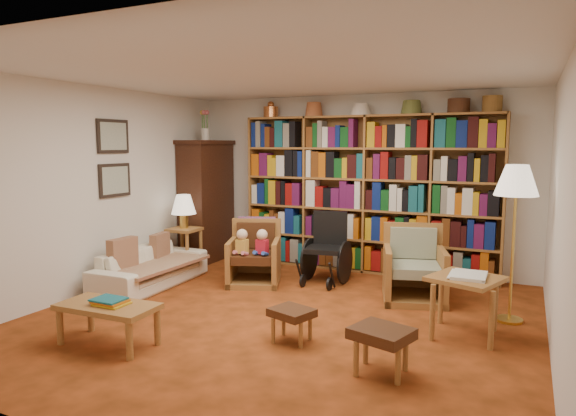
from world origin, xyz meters
The scene contains 23 objects.
floor centered at (0.00, 0.00, 0.00)m, with size 5.00×5.00×0.00m, color #A84519.
ceiling centered at (0.00, 0.00, 2.50)m, with size 5.00×5.00×0.00m, color silver.
wall_back centered at (0.00, 2.50, 1.25)m, with size 5.00×5.00×0.00m, color silver.
wall_front centered at (0.00, -2.50, 1.25)m, with size 5.00×5.00×0.00m, color silver.
wall_left centered at (-2.50, 0.00, 1.25)m, with size 5.00×5.00×0.00m, color silver.
wall_right centered at (2.50, 0.00, 1.25)m, with size 5.00×5.00×0.00m, color silver.
bookshelf centered at (0.20, 2.33, 1.17)m, with size 3.60×0.30×2.42m.
curio_cabinet centered at (-2.25, 2.00, 0.95)m, with size 0.50×0.95×2.40m.
framed_pictures centered at (-2.48, 0.30, 1.62)m, with size 0.03×0.52×0.97m.
sofa centered at (-2.05, 0.42, 0.24)m, with size 0.65×1.67×0.49m, color #EEE5C9.
sofa_throw centered at (-2.00, 0.42, 0.30)m, with size 0.74×1.39×0.04m, color beige.
cushion_left centered at (-2.18, 0.77, 0.45)m, with size 0.11×0.35×0.35m, color maroon.
cushion_right centered at (-2.18, 0.07, 0.45)m, with size 0.13×0.40×0.40m, color maroon.
side_table_lamp centered at (-2.15, 1.27, 0.45)m, with size 0.41×0.41×0.61m.
table_lamp centered at (-2.15, 1.27, 0.94)m, with size 0.35×0.35×0.48m.
armchair_leather centered at (-0.91, 1.15, 0.34)m, with size 0.89×0.89×0.83m.
armchair_sage centered at (1.12, 1.31, 0.33)m, with size 0.89×0.90×0.86m.
wheelchair centered at (-0.09, 1.56, 0.42)m, with size 0.53×0.74×0.92m.
floor_lamp centered at (2.15, 0.92, 1.38)m, with size 0.42×0.42×1.60m.
side_table_papers centered at (1.77, 0.31, 0.49)m, with size 0.74×0.74×0.60m.
footstool_a centered at (0.36, -0.51, 0.25)m, with size 0.44×0.41×0.31m.
footstool_b centered at (1.27, -0.82, 0.30)m, with size 0.53×0.48×0.37m.
coffee_table centered at (-1.11, -1.28, 0.33)m, with size 0.91×0.48×0.43m.
Camera 1 is at (2.24, -4.63, 1.80)m, focal length 32.00 mm.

